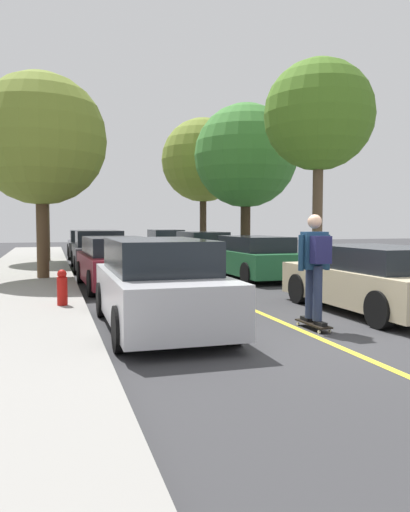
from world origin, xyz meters
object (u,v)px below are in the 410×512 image
(parked_car_right_near, at_px, (253,258))
(parked_car_left_nearest, at_px, (159,285))
(parked_car_left_far, at_px, (99,251))
(street_tree_left_nearest, at_px, (41,140))
(parked_car_left_near, at_px, (117,263))
(parked_car_right_far, at_px, (203,248))
(skateboard, at_px, (313,324))
(parked_car_right_nearest, at_px, (375,279))
(parked_car_left_farthest, at_px, (86,244))
(street_tree_right_far, at_px, (203,160))
(street_tree_right_nearest, at_px, (319,116))
(parked_car_right_farthest, at_px, (166,242))
(skateboarder, at_px, (315,261))
(street_tree_right_near, at_px, (246,156))
(street_tree_left_near, at_px, (43,140))
(fire_hydrant, at_px, (62,288))

(parked_car_right_near, bearing_deg, parked_car_left_nearest, -123.92)
(parked_car_left_nearest, xyz_separation_m, parked_car_left_far, (-0.00, 10.96, -0.02))
(parked_car_left_nearest, distance_m, street_tree_left_nearest, 8.34)
(parked_car_left_near, xyz_separation_m, parked_car_left_far, (0.00, 5.49, 0.03))
(parked_car_right_far, bearing_deg, skateboard, -98.56)
(parked_car_right_nearest, relative_size, parked_car_right_near, 0.97)
(parked_car_left_farthest, bearing_deg, parked_car_right_nearest, -76.21)
(parked_car_left_nearest, xyz_separation_m, parked_car_left_near, (-0.00, 5.48, -0.05))
(parked_car_left_near, bearing_deg, parked_car_right_nearest, -50.30)
(parked_car_left_near, bearing_deg, street_tree_right_far, 63.99)
(parked_car_left_farthest, relative_size, street_tree_left_nearest, 0.79)
(street_tree_right_nearest, bearing_deg, street_tree_right_far, 90.00)
(parked_car_right_far, xyz_separation_m, street_tree_left_nearest, (-6.26, -4.61, 3.46))
(parked_car_right_farthest, relative_size, skateboarder, 2.43)
(parked_car_right_near, xyz_separation_m, skateboarder, (-1.93, -7.30, 0.46))
(parked_car_left_far, relative_size, parked_car_right_near, 1.03)
(parked_car_left_nearest, height_order, street_tree_right_near, street_tree_right_near)
(parked_car_right_farthest, xyz_separation_m, street_tree_left_nearest, (-6.26, -11.65, 3.48))
(parked_car_left_near, height_order, street_tree_left_near, street_tree_left_near)
(parked_car_left_farthest, distance_m, parked_car_right_near, 12.27)
(parked_car_left_near, relative_size, street_tree_right_nearest, 0.65)
(parked_car_right_near, relative_size, parked_car_right_far, 1.05)
(parked_car_left_far, bearing_deg, parked_car_right_near, -46.13)
(fire_hydrant, xyz_separation_m, skateboard, (3.91, -2.84, -0.40))
(parked_car_right_near, height_order, skateboarder, skateboarder)
(parked_car_left_nearest, relative_size, parked_car_left_far, 0.93)
(parked_car_left_near, distance_m, parked_car_right_farthest, 14.22)
(parked_car_right_near, xyz_separation_m, fire_hydrant, (-5.84, -4.43, -0.17))
(street_tree_left_near, bearing_deg, parked_car_right_far, -20.51)
(skateboard, bearing_deg, street_tree_right_far, 78.62)
(parked_car_right_near, distance_m, skateboarder, 7.56)
(street_tree_right_near, relative_size, skateboarder, 3.71)
(street_tree_right_near, distance_m, skateboarder, 13.87)
(parked_car_left_far, height_order, parked_car_right_farthest, parked_car_left_far)
(parked_car_left_farthest, relative_size, parked_car_right_far, 1.13)
(parked_car_right_far, relative_size, street_tree_left_nearest, 0.70)
(parked_car_left_nearest, bearing_deg, street_tree_right_nearest, 43.48)
(parked_car_left_nearest, relative_size, parked_car_right_nearest, 0.98)
(street_tree_left_nearest, height_order, street_tree_left_near, street_tree_left_near)
(street_tree_right_nearest, bearing_deg, street_tree_left_nearest, 170.07)
(parked_car_left_near, height_order, parked_car_left_far, parked_car_left_far)
(parked_car_left_nearest, bearing_deg, skateboard, -18.69)
(parked_car_right_far, bearing_deg, parked_car_right_near, -89.99)
(parked_car_right_farthest, relative_size, street_tree_right_nearest, 0.66)
(street_tree_right_near, height_order, street_tree_right_far, street_tree_right_far)
(parked_car_left_near, bearing_deg, parked_car_left_far, 89.98)
(street_tree_left_nearest, bearing_deg, skateboarder, -62.19)
(street_tree_left_near, bearing_deg, fire_hydrant, -88.04)
(street_tree_left_near, distance_m, street_tree_right_far, 9.10)
(street_tree_right_far, distance_m, skateboarder, 19.94)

